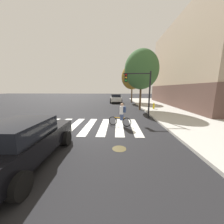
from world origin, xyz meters
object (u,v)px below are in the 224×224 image
(street_tree_mid, at_px, (132,77))
(manhole_cover, at_px, (119,149))
(street_tree_near, at_px, (141,70))
(traffic_light_near, at_px, (141,87))
(fire_hydrant, at_px, (154,106))
(sedan_near, at_px, (22,142))
(sedan_mid, at_px, (116,98))
(cyclist, at_px, (121,115))

(street_tree_mid, bearing_deg, manhole_cover, -98.03)
(manhole_cover, distance_m, street_tree_near, 12.09)
(manhole_cover, height_order, street_tree_mid, street_tree_mid)
(traffic_light_near, relative_size, fire_hydrant, 5.38)
(sedan_near, relative_size, sedan_mid, 0.95)
(street_tree_near, bearing_deg, sedan_near, -117.77)
(street_tree_near, height_order, street_tree_mid, street_tree_near)
(cyclist, bearing_deg, manhole_cover, -93.34)
(sedan_near, distance_m, street_tree_mid, 21.68)
(cyclist, distance_m, fire_hydrant, 8.35)
(sedan_mid, relative_size, street_tree_mid, 0.68)
(traffic_light_near, height_order, street_tree_mid, street_tree_mid)
(manhole_cover, bearing_deg, sedan_mid, 91.17)
(fire_hydrant, height_order, street_tree_mid, street_tree_mid)
(fire_hydrant, relative_size, street_tree_mid, 0.11)
(fire_hydrant, bearing_deg, cyclist, -121.37)
(cyclist, distance_m, street_tree_near, 8.68)
(street_tree_near, bearing_deg, cyclist, -109.98)
(fire_hydrant, bearing_deg, sedan_near, -124.03)
(manhole_cover, relative_size, sedan_mid, 0.13)
(sedan_mid, bearing_deg, cyclist, -87.83)
(manhole_cover, height_order, sedan_mid, sedan_mid)
(manhole_cover, relative_size, street_tree_near, 0.09)
(sedan_mid, relative_size, traffic_light_near, 1.16)
(cyclist, xyz_separation_m, street_tree_near, (2.61, 7.18, 4.11))
(street_tree_near, relative_size, street_tree_mid, 1.02)
(sedan_mid, distance_m, traffic_light_near, 13.24)
(sedan_near, height_order, sedan_mid, sedan_mid)
(manhole_cover, relative_size, street_tree_mid, 0.09)
(street_tree_near, distance_m, street_tree_mid, 8.47)
(sedan_mid, relative_size, fire_hydrant, 6.24)
(sedan_near, bearing_deg, street_tree_near, 62.23)
(manhole_cover, bearing_deg, street_tree_mid, 81.97)
(traffic_light_near, distance_m, fire_hydrant, 5.59)
(fire_hydrant, distance_m, street_tree_near, 4.75)
(sedan_near, distance_m, cyclist, 5.98)
(manhole_cover, distance_m, traffic_light_near, 7.13)
(cyclist, relative_size, traffic_light_near, 0.40)
(cyclist, bearing_deg, sedan_mid, 92.17)
(fire_hydrant, height_order, street_tree_near, street_tree_near)
(manhole_cover, distance_m, sedan_mid, 19.12)
(sedan_mid, relative_size, cyclist, 2.88)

